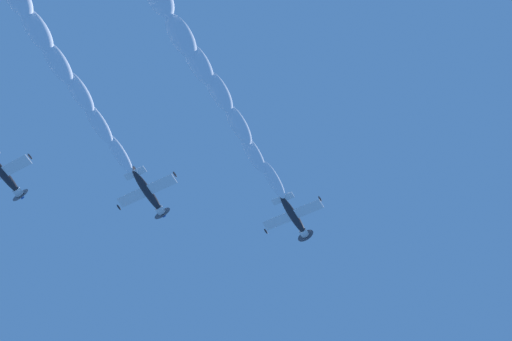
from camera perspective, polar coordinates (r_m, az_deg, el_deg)
The scene contains 5 objects.
airplane_lead at distance 100.54m, azimuth 2.75°, elevation -3.35°, with size 7.95×7.26×2.59m.
airplane_left_wingman at distance 97.75m, azimuth -7.69°, elevation -1.62°, with size 7.96×7.26×2.54m.
airplane_right_wingman at distance 99.94m, azimuth -17.56°, elevation -0.31°, with size 8.01×7.25×2.43m.
smoke_trail_lead at distance 92.47m, azimuth -3.78°, elevation 7.20°, with size 13.94×30.34×3.93m.
smoke_trail_left_wingman at distance 92.46m, azimuth -15.11°, elevation 9.18°, with size 13.09×29.45×4.20m.
Camera 1 is at (-2.61, 49.10, 2.11)m, focal length 55.91 mm.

